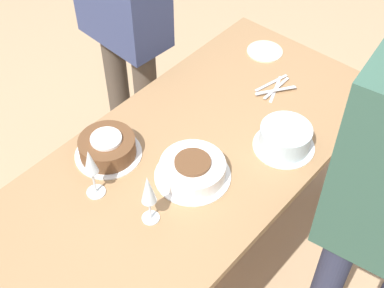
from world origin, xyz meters
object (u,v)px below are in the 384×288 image
Objects in this scene: cake_back_decorated at (285,138)px; wine_glass_far at (90,165)px; cake_center_white at (193,170)px; cake_front_chocolate at (107,147)px; wine_glass_near at (148,191)px.

wine_glass_far reaches higher than cake_back_decorated.
cake_front_chocolate is (0.12, -0.30, 0.00)m from cake_center_white.
cake_back_decorated is at bearing 165.12° from wine_glass_near.
cake_front_chocolate is 1.17× the size of wine_glass_far.
cake_back_decorated is (-0.32, 0.16, 0.01)m from cake_center_white.
cake_center_white is 0.36m from cake_back_decorated.
cake_back_decorated is 0.58m from wine_glass_near.
cake_front_chocolate reaches higher than cake_center_white.
wine_glass_far is at bearing -36.65° from cake_center_white.
cake_center_white is 0.25m from wine_glass_near.
cake_center_white is at bearing 143.35° from wine_glass_far.
cake_back_decorated is 0.70m from wine_glass_far.
cake_front_chocolate is 0.20m from wine_glass_far.
wine_glass_near is at bearing 71.74° from cake_front_chocolate.
cake_center_white is 1.10× the size of cake_front_chocolate.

